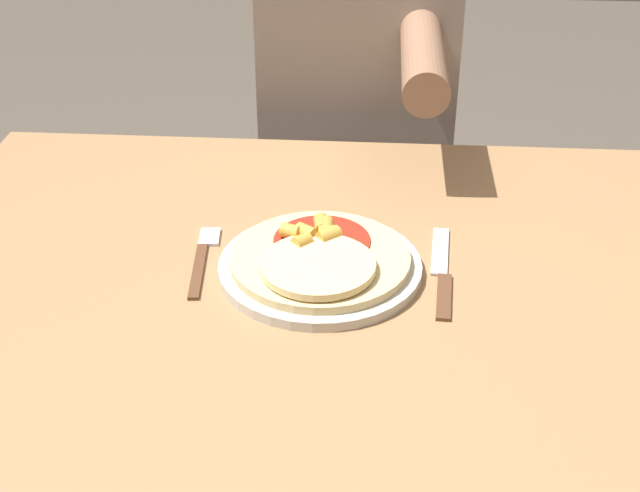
{
  "coord_description": "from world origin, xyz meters",
  "views": [
    {
      "loc": [
        0.03,
        -0.95,
        1.4
      ],
      "look_at": [
        -0.04,
        0.03,
        0.8
      ],
      "focal_mm": 50.0,
      "sensor_mm": 36.0,
      "label": 1
    }
  ],
  "objects_px": {
    "plate": "(320,267)",
    "fork": "(203,257)",
    "person_diner": "(358,114)",
    "knife": "(442,273)",
    "dining_table": "(345,351)",
    "pizza": "(319,257)"
  },
  "relations": [
    {
      "from": "fork",
      "to": "person_diner",
      "type": "distance_m",
      "value": 0.63
    },
    {
      "from": "dining_table",
      "to": "plate",
      "type": "xyz_separation_m",
      "value": [
        -0.04,
        0.03,
        0.11
      ]
    },
    {
      "from": "fork",
      "to": "dining_table",
      "type": "bearing_deg",
      "value": -14.78
    },
    {
      "from": "plate",
      "to": "pizza",
      "type": "xyz_separation_m",
      "value": [
        -0.0,
        -0.0,
        0.02
      ]
    },
    {
      "from": "plate",
      "to": "fork",
      "type": "bearing_deg",
      "value": 171.98
    },
    {
      "from": "dining_table",
      "to": "plate",
      "type": "height_order",
      "value": "plate"
    },
    {
      "from": "fork",
      "to": "plate",
      "type": "bearing_deg",
      "value": -8.02
    },
    {
      "from": "dining_table",
      "to": "person_diner",
      "type": "distance_m",
      "value": 0.65
    },
    {
      "from": "plate",
      "to": "person_diner",
      "type": "relative_size",
      "value": 0.22
    },
    {
      "from": "dining_table",
      "to": "knife",
      "type": "relative_size",
      "value": 5.51
    },
    {
      "from": "plate",
      "to": "fork",
      "type": "relative_size",
      "value": 1.52
    },
    {
      "from": "plate",
      "to": "fork",
      "type": "xyz_separation_m",
      "value": [
        -0.16,
        0.02,
        -0.0
      ]
    },
    {
      "from": "dining_table",
      "to": "pizza",
      "type": "height_order",
      "value": "pizza"
    },
    {
      "from": "knife",
      "to": "plate",
      "type": "bearing_deg",
      "value": -178.2
    },
    {
      "from": "pizza",
      "to": "fork",
      "type": "xyz_separation_m",
      "value": [
        -0.16,
        0.03,
        -0.02
      ]
    },
    {
      "from": "dining_table",
      "to": "fork",
      "type": "bearing_deg",
      "value": 165.22
    },
    {
      "from": "person_diner",
      "to": "plate",
      "type": "bearing_deg",
      "value": -92.9
    },
    {
      "from": "pizza",
      "to": "knife",
      "type": "height_order",
      "value": "pizza"
    },
    {
      "from": "knife",
      "to": "pizza",
      "type": "bearing_deg",
      "value": -176.98
    },
    {
      "from": "person_diner",
      "to": "dining_table",
      "type": "bearing_deg",
      "value": -89.58
    },
    {
      "from": "plate",
      "to": "person_diner",
      "type": "height_order",
      "value": "person_diner"
    },
    {
      "from": "fork",
      "to": "person_diner",
      "type": "height_order",
      "value": "person_diner"
    }
  ]
}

